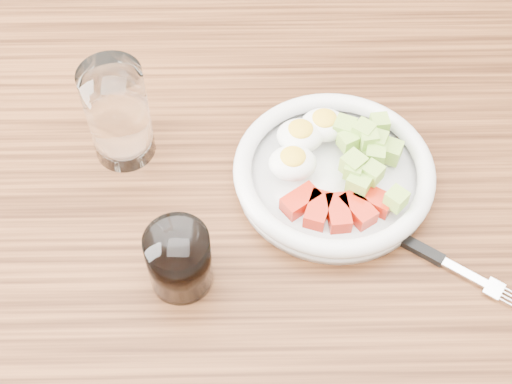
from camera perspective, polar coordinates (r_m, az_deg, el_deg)
dining_table at (r=0.96m, az=0.61°, el=-5.03°), size 1.50×0.90×0.77m
bowl at (r=0.89m, az=6.15°, el=1.81°), size 0.25×0.25×0.06m
fork at (r=0.86m, az=13.45°, el=-4.71°), size 0.18×0.13×0.01m
water_glass at (r=0.89m, az=-10.99°, el=6.16°), size 0.08×0.08×0.14m
coffee_glass at (r=0.79m, az=-6.17°, el=-5.42°), size 0.07×0.07×0.08m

